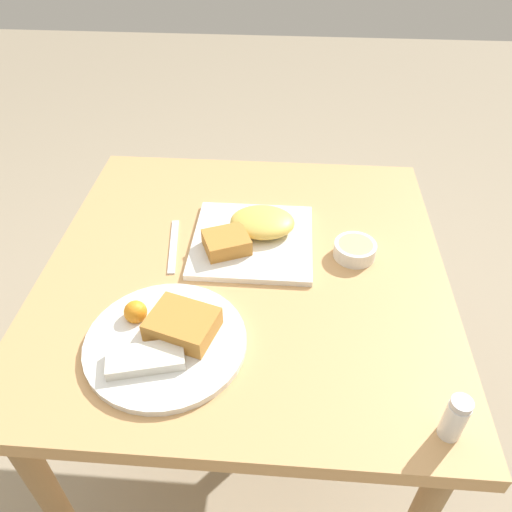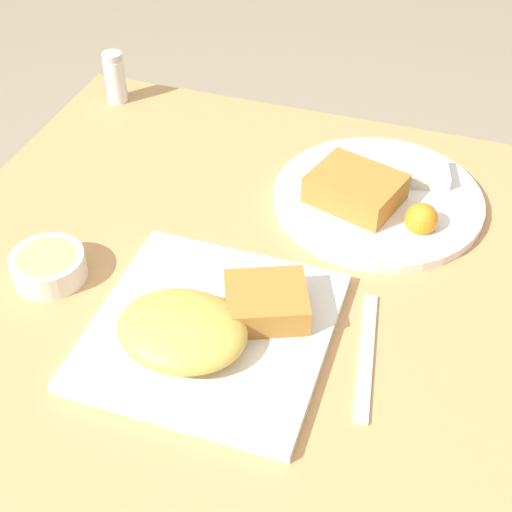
# 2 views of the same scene
# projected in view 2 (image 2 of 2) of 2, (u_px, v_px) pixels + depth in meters

# --- Properties ---
(dining_table) EXTENTS (0.86, 0.89, 0.73)m
(dining_table) POSITION_uv_depth(u_px,v_px,m) (242.00, 342.00, 0.94)
(dining_table) COLOR tan
(dining_table) RESTS_ON ground_plane
(plate_square_near) EXTENTS (0.27, 0.27, 0.06)m
(plate_square_near) POSITION_uv_depth(u_px,v_px,m) (208.00, 326.00, 0.81)
(plate_square_near) COLOR white
(plate_square_near) RESTS_ON dining_table
(plate_oval_far) EXTENTS (0.30, 0.30, 0.05)m
(plate_oval_far) POSITION_uv_depth(u_px,v_px,m) (376.00, 195.00, 1.00)
(plate_oval_far) COLOR white
(plate_oval_far) RESTS_ON dining_table
(sauce_ramekin) EXTENTS (0.09, 0.09, 0.03)m
(sauce_ramekin) POSITION_uv_depth(u_px,v_px,m) (49.00, 266.00, 0.89)
(sauce_ramekin) COLOR white
(sauce_ramekin) RESTS_ON dining_table
(salt_shaker) EXTENTS (0.03, 0.03, 0.09)m
(salt_shaker) POSITION_uv_depth(u_px,v_px,m) (116.00, 80.00, 1.20)
(salt_shaker) COLOR white
(salt_shaker) RESTS_ON dining_table
(butter_knife) EXTENTS (0.04, 0.19, 0.00)m
(butter_knife) POSITION_uv_depth(u_px,v_px,m) (366.00, 355.00, 0.80)
(butter_knife) COLOR silver
(butter_knife) RESTS_ON dining_table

